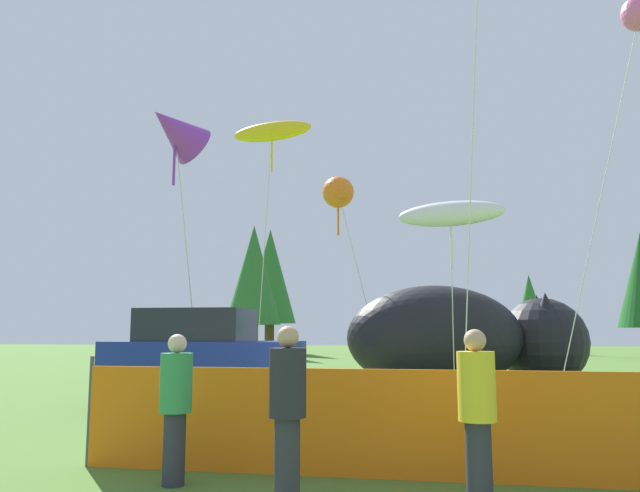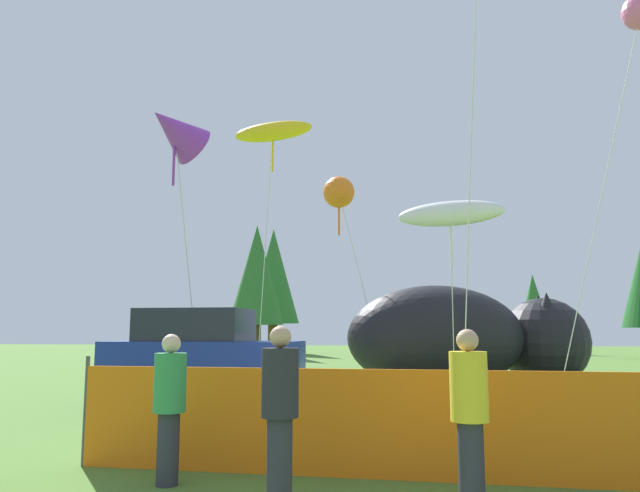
# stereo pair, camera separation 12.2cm
# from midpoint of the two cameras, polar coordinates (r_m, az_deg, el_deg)

# --- Properties ---
(ground_plane) EXTENTS (120.00, 120.00, 0.00)m
(ground_plane) POSITION_cam_midpoint_polar(r_m,az_deg,el_deg) (11.11, 2.78, -16.16)
(ground_plane) COLOR #4C752D
(parked_car) EXTENTS (4.07, 2.00, 2.09)m
(parked_car) POSITION_cam_midpoint_polar(r_m,az_deg,el_deg) (13.66, -10.47, -10.16)
(parked_car) COLOR navy
(parked_car) RESTS_ON ground
(folding_chair) EXTENTS (0.59, 0.59, 0.85)m
(folding_chair) POSITION_cam_midpoint_polar(r_m,az_deg,el_deg) (9.94, 25.61, -13.48)
(folding_chair) COLOR maroon
(folding_chair) RESTS_ON ground
(inflatable_cat) EXTENTS (7.35, 5.34, 2.87)m
(inflatable_cat) POSITION_cam_midpoint_polar(r_m,az_deg,el_deg) (18.02, 13.44, -8.51)
(inflatable_cat) COLOR black
(inflatable_cat) RESTS_ON ground
(safety_fence) EXTENTS (7.61, 0.30, 1.31)m
(safety_fence) POSITION_cam_midpoint_polar(r_m,az_deg,el_deg) (7.25, 7.41, -15.84)
(safety_fence) COLOR orange
(safety_fence) RESTS_ON ground
(spectator_in_white_shirt) EXTENTS (0.35, 0.35, 1.59)m
(spectator_in_white_shirt) POSITION_cam_midpoint_polar(r_m,az_deg,el_deg) (7.09, -13.11, -13.70)
(spectator_in_white_shirt) COLOR #2D2D38
(spectator_in_white_shirt) RESTS_ON ground
(spectator_in_green_shirt) EXTENTS (0.36, 0.36, 1.64)m
(spectator_in_green_shirt) POSITION_cam_midpoint_polar(r_m,az_deg,el_deg) (6.24, 14.08, -14.25)
(spectator_in_green_shirt) COLOR #2D2D38
(spectator_in_green_shirt) RESTS_ON ground
(spectator_in_yellow_shirt) EXTENTS (0.36, 0.36, 1.67)m
(spectator_in_yellow_shirt) POSITION_cam_midpoint_polar(r_m,az_deg,el_deg) (6.24, -3.11, -14.30)
(spectator_in_yellow_shirt) COLOR #2D2D38
(spectator_in_yellow_shirt) RESTS_ON ground
(kite_orange_flower) EXTENTS (1.90, 0.94, 6.20)m
(kite_orange_flower) POSITION_cam_midpoint_polar(r_m,az_deg,el_deg) (18.66, 1.93, 4.89)
(kite_orange_flower) COLOR silver
(kite_orange_flower) RESTS_ON ground
(kite_white_ghost) EXTENTS (2.65, 1.52, 4.78)m
(kite_white_ghost) POSITION_cam_midpoint_polar(r_m,az_deg,el_deg) (15.18, 12.05, 2.88)
(kite_white_ghost) COLOR silver
(kite_white_ghost) RESTS_ON ground
(kite_pink_octopus) EXTENTS (2.75, 0.88, 9.76)m
(kite_pink_octopus) POSITION_cam_midpoint_polar(r_m,az_deg,el_deg) (17.95, 27.42, 18.38)
(kite_pink_octopus) COLOR silver
(kite_pink_octopus) RESTS_ON ground
(kite_yellow_hero) EXTENTS (2.65, 1.28, 8.24)m
(kite_yellow_hero) POSITION_cam_midpoint_polar(r_m,az_deg,el_deg) (20.07, -4.15, 10.32)
(kite_yellow_hero) COLOR silver
(kite_yellow_hero) RESTS_ON ground
(kite_purple_delta) EXTENTS (1.76, 2.55, 6.95)m
(kite_purple_delta) POSITION_cam_midpoint_polar(r_m,az_deg,el_deg) (14.91, -12.90, 10.25)
(kite_purple_delta) COLOR silver
(kite_purple_delta) RESTS_ON ground
(horizon_tree_east) EXTENTS (2.42, 2.42, 5.78)m
(horizon_tree_east) POSITION_cam_midpoint_polar(r_m,az_deg,el_deg) (48.61, 19.01, -5.08)
(horizon_tree_east) COLOR brown
(horizon_tree_east) RESTS_ON ground
(horizon_tree_west) EXTENTS (3.57, 3.57, 8.51)m
(horizon_tree_west) POSITION_cam_midpoint_polar(r_m,az_deg,el_deg) (40.75, -5.73, -2.66)
(horizon_tree_west) COLOR brown
(horizon_tree_west) RESTS_ON ground
(horizon_tree_northeast) EXTENTS (3.84, 3.84, 9.15)m
(horizon_tree_northeast) POSITION_cam_midpoint_polar(r_m,az_deg,el_deg) (46.17, -4.22, -2.79)
(horizon_tree_northeast) COLOR brown
(horizon_tree_northeast) RESTS_ON ground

